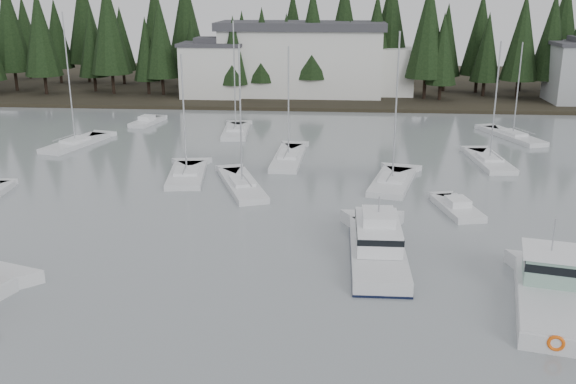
% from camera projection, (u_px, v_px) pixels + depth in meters
% --- Properties ---
extents(far_shore_land, '(240.00, 54.00, 1.00)m').
position_uv_depth(far_shore_land, '(334.00, 84.00, 113.16)').
color(far_shore_land, black).
rests_on(far_shore_land, ground).
extents(conifer_treeline, '(200.00, 22.00, 20.00)m').
position_uv_depth(conifer_treeline, '(333.00, 94.00, 102.70)').
color(conifer_treeline, black).
rests_on(conifer_treeline, ground).
extents(house_west, '(9.54, 7.42, 8.75)m').
position_uv_depth(house_west, '(213.00, 69.00, 96.03)').
color(house_west, silver).
rests_on(house_west, ground).
extents(harbor_inn, '(29.50, 11.50, 10.90)m').
position_uv_depth(harbor_inn, '(314.00, 60.00, 97.72)').
color(harbor_inn, silver).
rests_on(harbor_inn, ground).
extents(cabin_cruiser_center, '(3.30, 10.52, 4.51)m').
position_uv_depth(cabin_cruiser_center, '(377.00, 248.00, 39.38)').
color(cabin_cruiser_center, silver).
rests_on(cabin_cruiser_center, ground).
extents(lobster_boat_teal, '(5.15, 9.55, 5.04)m').
position_uv_depth(lobster_boat_teal, '(549.00, 296.00, 33.40)').
color(lobster_boat_teal, silver).
rests_on(lobster_boat_teal, ground).
extents(sailboat_1, '(3.41, 8.78, 12.01)m').
position_uv_depth(sailboat_1, '(489.00, 163.00, 61.31)').
color(sailboat_1, silver).
rests_on(sailboat_1, ground).
extents(sailboat_2, '(3.44, 8.79, 13.21)m').
position_uv_depth(sailboat_2, '(236.00, 133.00, 74.27)').
color(sailboat_2, silver).
rests_on(sailboat_2, ground).
extents(sailboat_4, '(2.95, 10.23, 11.45)m').
position_uv_depth(sailboat_4, '(289.00, 160.00, 62.49)').
color(sailboat_4, silver).
rests_on(sailboat_4, ground).
extents(sailboat_5, '(4.07, 8.45, 11.31)m').
position_uv_depth(sailboat_5, '(187.00, 177.00, 56.67)').
color(sailboat_5, silver).
rests_on(sailboat_5, ground).
extents(sailboat_6, '(4.81, 8.89, 13.29)m').
position_uv_depth(sailboat_6, '(392.00, 184.00, 54.59)').
color(sailboat_6, silver).
rests_on(sailboat_6, ground).
extents(sailboat_8, '(5.61, 9.84, 11.08)m').
position_uv_depth(sailboat_8, '(513.00, 138.00, 71.89)').
color(sailboat_8, silver).
rests_on(sailboat_8, ground).
extents(sailboat_9, '(4.76, 9.38, 14.34)m').
position_uv_depth(sailboat_9, '(76.00, 145.00, 68.48)').
color(sailboat_9, silver).
rests_on(sailboat_9, ground).
extents(sailboat_12, '(5.62, 9.94, 12.35)m').
position_uv_depth(sailboat_12, '(242.00, 187.00, 53.75)').
color(sailboat_12, silver).
rests_on(sailboat_12, ground).
extents(runabout_1, '(3.40, 6.06, 1.42)m').
position_uv_depth(runabout_1, '(457.00, 210.00, 48.03)').
color(runabout_1, silver).
rests_on(runabout_1, ground).
extents(runabout_3, '(3.29, 6.17, 1.42)m').
position_uv_depth(runabout_3, '(147.00, 123.00, 79.66)').
color(runabout_3, silver).
rests_on(runabout_3, ground).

